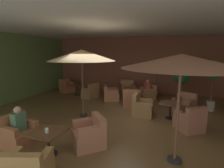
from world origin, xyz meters
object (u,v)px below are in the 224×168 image
at_px(armchair_front_right_north, 184,105).
at_px(armchair_front_right_east, 142,108).
at_px(patio_umbrella_center_beige, 181,62).
at_px(armchair_rear_right_east, 111,95).
at_px(armchair_mid_center_east, 91,93).
at_px(armchair_front_left_north, 19,135).
at_px(armchair_front_right_south, 190,121).
at_px(potted_tree_mid_left, 213,73).
at_px(patron_blue_shirt, 18,120).
at_px(cafe_table_front_left, 48,136).
at_px(armchair_rear_right_north, 128,90).
at_px(potted_tree_left_corner, 181,78).
at_px(cafe_table_rear_right, 130,91).
at_px(patio_umbrella_tall_red, 82,56).
at_px(iced_drink_cup, 47,130).
at_px(cafe_table_front_right, 170,106).
at_px(armchair_rear_right_south, 131,99).
at_px(armchair_front_left_south, 90,135).
at_px(patron_by_window, 147,86).
at_px(armchair_mid_center_north, 67,87).
at_px(armchair_rear_right_west, 148,94).
at_px(cafe_table_mid_center, 77,87).
at_px(potted_tree_mid_right, 157,69).

bearing_deg(armchair_front_right_north, armchair_front_right_east, -150.31).
distance_m(armchair_front_right_north, patio_umbrella_center_beige, 4.32).
bearing_deg(armchair_rear_right_east, armchair_mid_center_east, 174.58).
distance_m(armchair_front_left_north, armchair_front_right_south, 5.22).
xyz_separation_m(armchair_front_right_north, potted_tree_mid_left, (1.11, 0.63, 1.37)).
relative_size(armchair_rear_right_east, patron_blue_shirt, 1.45).
xyz_separation_m(cafe_table_front_left, armchair_rear_right_north, (0.40, 6.64, -0.16)).
xyz_separation_m(armchair_rear_right_east, potted_tree_left_corner, (3.55, 1.35, 0.90)).
bearing_deg(armchair_front_right_north, cafe_table_rear_right, 156.59).
bearing_deg(patio_umbrella_tall_red, armchair_mid_center_east, 109.88).
bearing_deg(armchair_front_right_south, iced_drink_cup, -141.51).
relative_size(cafe_table_front_right, armchair_front_right_south, 0.80).
bearing_deg(armchair_rear_right_south, armchair_front_left_south, -93.86).
height_order(cafe_table_front_left, potted_tree_left_corner, potted_tree_left_corner).
bearing_deg(patron_blue_shirt, cafe_table_rear_right, 72.34).
relative_size(armchair_rear_right_south, potted_tree_left_corner, 0.57).
bearing_deg(armchair_mid_center_east, armchair_rear_right_north, 33.56).
distance_m(armchair_front_right_east, armchair_front_right_south, 1.95).
height_order(armchair_mid_center_east, patron_blue_shirt, patron_blue_shirt).
bearing_deg(patio_umbrella_tall_red, cafe_table_front_left, -80.14).
distance_m(armchair_front_right_south, patio_umbrella_center_beige, 2.85).
distance_m(armchair_front_left_south, patron_by_window, 5.51).
height_order(cafe_table_front_left, armchair_mid_center_north, armchair_mid_center_north).
bearing_deg(armchair_rear_right_east, iced_drink_cup, -87.53).
bearing_deg(armchair_rear_right_north, armchair_rear_right_east, -113.93).
xyz_separation_m(armchair_rear_right_north, armchair_rear_right_west, (1.26, -0.47, -0.02)).
bearing_deg(armchair_rear_right_north, armchair_rear_right_south, -71.46).
bearing_deg(potted_tree_left_corner, cafe_table_front_left, -116.76).
relative_size(cafe_table_mid_center, armchair_mid_center_east, 0.66).
distance_m(armchair_front_right_south, iced_drink_cup, 4.42).
bearing_deg(cafe_table_mid_center, armchair_front_left_south, -56.53).
bearing_deg(potted_tree_mid_left, armchair_mid_center_north, 171.90).
bearing_deg(patio_umbrella_center_beige, armchair_front_right_south, 75.85).
xyz_separation_m(cafe_table_front_left, armchair_front_right_east, (1.75, 3.55, -0.17)).
xyz_separation_m(armchair_front_right_north, cafe_table_mid_center, (-5.99, 1.27, 0.15)).
xyz_separation_m(armchair_front_right_north, iced_drink_cup, (-3.40, -4.59, 0.37)).
relative_size(cafe_table_rear_right, potted_tree_mid_right, 0.37).
height_order(armchair_front_left_south, armchair_rear_right_west, armchair_front_left_south).
xyz_separation_m(armchair_front_right_north, patio_umbrella_center_beige, (-0.44, -3.79, 2.03)).
relative_size(armchair_mid_center_north, potted_tree_mid_left, 0.46).
bearing_deg(armchair_rear_right_east, potted_tree_mid_right, 42.68).
xyz_separation_m(armchair_front_right_north, patio_umbrella_tall_red, (-3.90, -1.81, 2.11)).
height_order(cafe_table_front_right, armchair_rear_right_east, armchair_rear_right_east).
bearing_deg(cafe_table_front_left, armchair_rear_right_west, 74.96).
distance_m(cafe_table_mid_center, potted_tree_mid_right, 4.94).
xyz_separation_m(patron_blue_shirt, iced_drink_cup, (1.05, -0.16, -0.07)).
distance_m(armchair_front_left_south, armchair_rear_right_south, 3.98).
bearing_deg(armchair_front_right_north, armchair_mid_center_north, 165.77).
bearing_deg(patio_umbrella_tall_red, armchair_front_left_north, -102.78).
relative_size(armchair_front_right_north, armchair_rear_right_west, 1.01).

